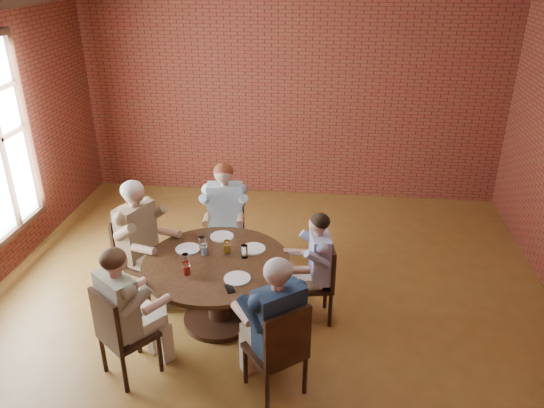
# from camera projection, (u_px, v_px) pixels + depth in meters

# --- Properties ---
(floor) EXTENTS (7.00, 7.00, 0.00)m
(floor) POSITION_uv_depth(u_px,v_px,m) (262.00, 324.00, 5.69)
(floor) COLOR olive
(floor) RESTS_ON ground
(wall_back) EXTENTS (7.00, 0.00, 7.00)m
(wall_back) POSITION_uv_depth(u_px,v_px,m) (291.00, 90.00, 8.10)
(wall_back) COLOR brown
(wall_back) RESTS_ON ground
(dining_table) EXTENTS (1.52, 1.52, 0.75)m
(dining_table) POSITION_uv_depth(u_px,v_px,m) (217.00, 280.00, 5.51)
(dining_table) COLOR #311C10
(dining_table) RESTS_ON floor
(chair_a) EXTENTS (0.45, 0.45, 0.89)m
(chair_a) POSITION_uv_depth(u_px,v_px,m) (320.00, 279.00, 5.59)
(chair_a) COLOR #311C10
(chair_a) RESTS_ON floor
(diner_a) EXTENTS (0.67, 0.58, 1.25)m
(diner_a) POSITION_uv_depth(u_px,v_px,m) (314.00, 268.00, 5.53)
(diner_a) COLOR #3A4697
(diner_a) RESTS_ON floor
(chair_b) EXTENTS (0.49, 0.49, 0.95)m
(chair_b) POSITION_uv_depth(u_px,v_px,m) (226.00, 226.00, 6.61)
(chair_b) COLOR #311C10
(chair_b) RESTS_ON floor
(diner_b) EXTENTS (0.62, 0.73, 1.36)m
(diner_b) POSITION_uv_depth(u_px,v_px,m) (225.00, 218.00, 6.45)
(diner_b) COLOR #A0BACB
(diner_b) RESTS_ON floor
(chair_c) EXTENTS (0.61, 0.61, 0.99)m
(chair_c) POSITION_uv_depth(u_px,v_px,m) (137.00, 254.00, 5.98)
(chair_c) COLOR #311C10
(chair_c) RESTS_ON floor
(diner_c) EXTENTS (0.88, 0.81, 1.42)m
(diner_c) POSITION_uv_depth(u_px,v_px,m) (142.00, 242.00, 5.86)
(diner_c) COLOR brown
(diner_c) RESTS_ON floor
(chair_d) EXTENTS (0.61, 0.61, 0.95)m
(chair_d) POSITION_uv_depth(u_px,v_px,m) (119.00, 332.00, 4.77)
(chair_d) COLOR #311C10
(chair_d) RESTS_ON floor
(diner_d) EXTENTS (0.83, 0.85, 1.35)m
(diner_d) POSITION_uv_depth(u_px,v_px,m) (126.00, 313.00, 4.76)
(diner_d) COLOR tan
(diner_d) RESTS_ON floor
(chair_e) EXTENTS (0.63, 0.63, 0.96)m
(chair_e) POSITION_uv_depth(u_px,v_px,m) (280.00, 348.00, 4.56)
(chair_e) COLOR #311C10
(chair_e) RESTS_ON floor
(diner_e) EXTENTS (0.86, 0.88, 1.38)m
(diner_e) POSITION_uv_depth(u_px,v_px,m) (275.00, 327.00, 4.56)
(diner_e) COLOR #1A2D49
(diner_e) RESTS_ON floor
(plate_a) EXTENTS (0.26, 0.26, 0.01)m
(plate_a) POSITION_uv_depth(u_px,v_px,m) (253.00, 249.00, 5.63)
(plate_a) COLOR white
(plate_a) RESTS_ON dining_table
(plate_b) EXTENTS (0.26, 0.26, 0.01)m
(plate_b) POSITION_uv_depth(u_px,v_px,m) (222.00, 236.00, 5.87)
(plate_b) COLOR white
(plate_b) RESTS_ON dining_table
(plate_c) EXTENTS (0.26, 0.26, 0.01)m
(plate_c) POSITION_uv_depth(u_px,v_px,m) (188.00, 249.00, 5.63)
(plate_c) COLOR white
(plate_c) RESTS_ON dining_table
(plate_d) EXTENTS (0.26, 0.26, 0.01)m
(plate_d) POSITION_uv_depth(u_px,v_px,m) (237.00, 278.00, 5.12)
(plate_d) COLOR white
(plate_d) RESTS_ON dining_table
(glass_a) EXTENTS (0.07, 0.07, 0.14)m
(glass_a) POSITION_uv_depth(u_px,v_px,m) (244.00, 251.00, 5.46)
(glass_a) COLOR white
(glass_a) RESTS_ON dining_table
(glass_b) EXTENTS (0.07, 0.07, 0.14)m
(glass_b) POSITION_uv_depth(u_px,v_px,m) (227.00, 247.00, 5.54)
(glass_b) COLOR white
(glass_b) RESTS_ON dining_table
(glass_c) EXTENTS (0.07, 0.07, 0.14)m
(glass_c) POSITION_uv_depth(u_px,v_px,m) (202.00, 243.00, 5.61)
(glass_c) COLOR white
(glass_c) RESTS_ON dining_table
(glass_d) EXTENTS (0.07, 0.07, 0.14)m
(glass_d) POSITION_uv_depth(u_px,v_px,m) (204.00, 249.00, 5.51)
(glass_d) COLOR white
(glass_d) RESTS_ON dining_table
(glass_e) EXTENTS (0.07, 0.07, 0.14)m
(glass_e) POSITION_uv_depth(u_px,v_px,m) (186.00, 260.00, 5.30)
(glass_e) COLOR white
(glass_e) RESTS_ON dining_table
(glass_f) EXTENTS (0.07, 0.07, 0.14)m
(glass_f) POSITION_uv_depth(u_px,v_px,m) (186.00, 268.00, 5.17)
(glass_f) COLOR white
(glass_f) RESTS_ON dining_table
(smartphone) EXTENTS (0.13, 0.16, 0.01)m
(smartphone) POSITION_uv_depth(u_px,v_px,m) (230.00, 289.00, 4.97)
(smartphone) COLOR black
(smartphone) RESTS_ON dining_table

